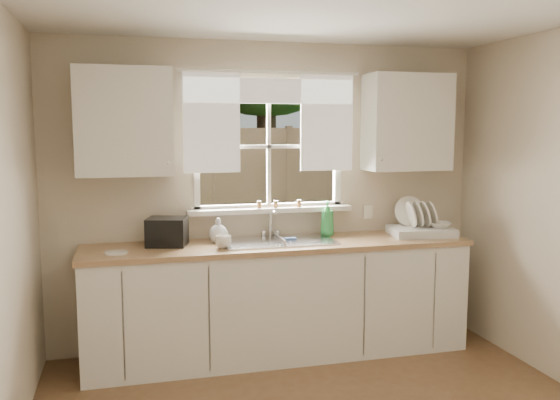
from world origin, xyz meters
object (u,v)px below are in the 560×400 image
object	(u,v)px
black_appliance	(167,232)
cup	(223,242)
dish_rack	(421,227)
soap_bottle_a	(327,218)

from	to	relation	value
black_appliance	cup	bearing A→B (deg)	-13.13
cup	black_appliance	size ratio (longest dim) A/B	0.42
dish_rack	black_appliance	world-z (taller)	dish_rack
cup	black_appliance	distance (m)	0.46
dish_rack	cup	bearing A→B (deg)	-175.67
soap_bottle_a	black_appliance	xyz separation A→B (m)	(-1.32, -0.07, -0.04)
dish_rack	soap_bottle_a	bearing A→B (deg)	168.14
dish_rack	cup	xyz separation A→B (m)	(-1.69, -0.13, -0.02)
dish_rack	soap_bottle_a	size ratio (longest dim) A/B	1.89
cup	black_appliance	xyz separation A→B (m)	(-0.40, 0.22, 0.06)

